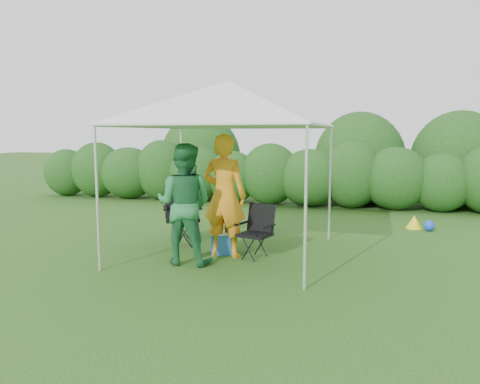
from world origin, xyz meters
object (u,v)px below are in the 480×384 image
(chair_right, at_px, (257,227))
(chair_left, at_px, (182,210))
(man, at_px, (224,196))
(woman, at_px, (184,204))
(cooler, at_px, (224,242))
(canopy, at_px, (228,104))

(chair_right, height_order, chair_left, chair_left)
(chair_right, height_order, man, man)
(woman, bearing_deg, chair_right, -148.25)
(man, bearing_deg, chair_left, -27.92)
(man, height_order, woman, man)
(man, distance_m, woman, 0.74)
(chair_left, xyz_separation_m, cooler, (0.95, -0.46, -0.42))
(man, relative_size, woman, 1.08)
(chair_left, bearing_deg, chair_right, -44.39)
(canopy, bearing_deg, man, -92.21)
(chair_left, xyz_separation_m, man, (1.01, -0.61, 0.38))
(chair_right, bearing_deg, canopy, -176.22)
(canopy, relative_size, woman, 1.68)
(canopy, xyz_separation_m, man, (-0.01, -0.20, -1.47))
(chair_left, relative_size, man, 0.54)
(chair_left, relative_size, woman, 0.58)
(canopy, bearing_deg, chair_left, 158.14)
(canopy, distance_m, cooler, 2.28)
(chair_right, distance_m, man, 0.74)
(chair_right, relative_size, cooler, 1.66)
(canopy, bearing_deg, cooler, -140.52)
(chair_left, height_order, woman, woman)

